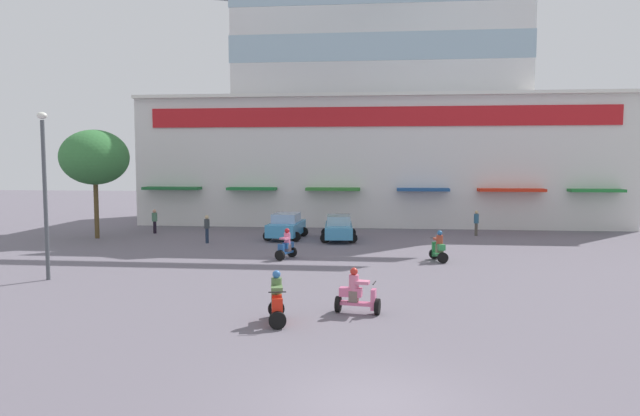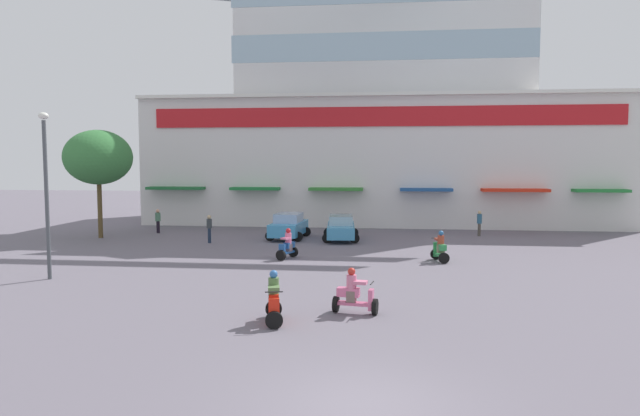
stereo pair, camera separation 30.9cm
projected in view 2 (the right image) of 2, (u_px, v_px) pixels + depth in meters
ground_plane at (376, 276)px, 24.27m from camera, size 128.00×128.00×0.00m
colonial_building at (382, 107)px, 45.65m from camera, size 36.05×14.71×21.45m
plaza_tree_0 at (98, 158)px, 35.77m from camera, size 4.12×4.47×6.81m
parked_car_0 at (289, 226)px, 35.75m from camera, size 2.50×4.03×1.60m
parked_car_1 at (341, 228)px, 35.06m from camera, size 2.43×4.33×1.53m
scooter_rider_0 at (440, 248)px, 27.65m from camera, size 0.83×1.43×1.52m
scooter_rider_2 at (287, 246)px, 28.45m from camera, size 0.97×1.40×1.52m
scooter_rider_5 at (354, 295)px, 18.25m from camera, size 1.49×0.73×1.48m
scooter_rider_6 at (274, 301)px, 17.23m from camera, size 0.81×1.53×1.59m
pedestrian_0 at (209, 227)px, 33.83m from camera, size 0.39×0.39×1.67m
pedestrian_1 at (479, 221)px, 36.97m from camera, size 0.43×0.43×1.65m
pedestrian_2 at (158, 219)px, 38.47m from camera, size 0.42×0.42×1.62m
streetlamp_near at (46, 183)px, 23.28m from camera, size 0.40×0.40×6.84m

